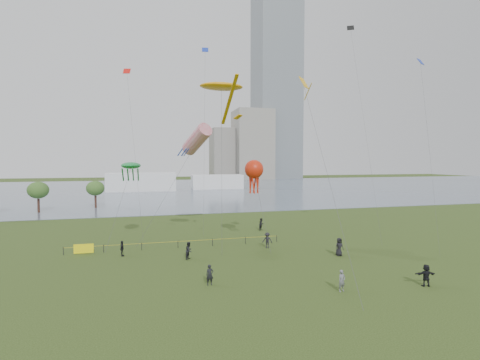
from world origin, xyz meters
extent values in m
plane|color=#233511|center=(0.00, 0.00, 0.00)|extent=(400.00, 400.00, 0.00)
cube|color=slate|center=(0.00, 100.00, 0.02)|extent=(400.00, 120.00, 0.08)
cube|color=slate|center=(62.00, 168.00, 60.00)|extent=(24.00, 24.00, 120.00)
cube|color=gray|center=(46.00, 162.00, 19.00)|extent=(20.00, 20.00, 38.00)
cube|color=gray|center=(32.00, 168.00, 14.00)|extent=(16.00, 18.00, 28.00)
cube|color=white|center=(-12.00, 95.00, 3.00)|extent=(22.00, 8.00, 6.00)
cube|color=white|center=(14.00, 98.00, 2.50)|extent=(18.00, 7.00, 5.00)
cylinder|color=#341E17|center=(-29.93, 49.43, 1.35)|extent=(0.44, 0.44, 2.69)
ellipsoid|color=#416728|center=(-29.93, 49.43, 4.37)|extent=(3.83, 3.83, 3.23)
cylinder|color=#341E17|center=(-20.34, 53.98, 1.30)|extent=(0.44, 0.44, 2.60)
ellipsoid|color=#416728|center=(-20.34, 53.98, 4.21)|extent=(3.70, 3.70, 3.12)
cylinder|color=black|center=(-17.97, 15.33, 0.42)|extent=(0.07, 0.07, 0.85)
cylinder|color=black|center=(-13.97, 15.33, 0.42)|extent=(0.07, 0.07, 0.85)
cylinder|color=black|center=(-9.97, 15.33, 0.42)|extent=(0.07, 0.07, 0.85)
cylinder|color=black|center=(-5.97, 15.33, 0.42)|extent=(0.07, 0.07, 0.85)
cylinder|color=black|center=(-1.97, 15.33, 0.42)|extent=(0.07, 0.07, 0.85)
cylinder|color=black|center=(2.03, 15.33, 0.42)|extent=(0.07, 0.07, 0.85)
cylinder|color=black|center=(6.03, 15.33, 0.42)|extent=(0.07, 0.07, 0.85)
cylinder|color=yellow|center=(-5.97, 15.33, 0.75)|extent=(24.00, 0.03, 0.03)
cube|color=#FFEF0D|center=(-15.97, 15.33, 0.55)|extent=(2.00, 0.04, 1.00)
imported|color=slate|center=(5.16, -1.20, 0.83)|extent=(0.67, 0.51, 1.65)
imported|color=black|center=(-5.22, 10.45, 0.88)|extent=(1.02, 1.08, 1.76)
imported|color=black|center=(3.92, 12.75, 0.90)|extent=(1.34, 1.15, 1.79)
imported|color=black|center=(-11.89, 13.28, 0.81)|extent=(0.52, 1.00, 1.63)
imported|color=black|center=(10.20, 7.82, 0.95)|extent=(0.98, 0.69, 1.90)
imported|color=black|center=(12.23, -1.87, 0.88)|extent=(1.70, 0.85, 1.75)
imported|color=black|center=(-4.39, 2.63, 0.83)|extent=(0.62, 0.42, 1.65)
imported|color=black|center=(6.41, 22.62, 0.88)|extent=(1.08, 1.05, 1.76)
cylinder|color=#3F3F42|center=(-1.22, 13.45, 9.33)|extent=(1.00, 4.94, 18.66)
ellipsoid|color=orange|center=(-0.73, 15.90, 18.65)|extent=(5.12, 3.20, 0.80)
cube|color=orange|center=(-0.73, 11.70, 16.25)|extent=(0.36, 6.98, 4.09)
cube|color=orange|center=(-0.73, 7.90, 14.15)|extent=(0.95, 0.95, 0.42)
cylinder|color=#3F3F42|center=(-7.00, 17.54, 6.29)|extent=(7.24, 0.90, 12.58)
cylinder|color=red|center=(-3.40, 17.98, 12.57)|extent=(3.69, 5.13, 3.83)
cylinder|color=blue|center=(-4.80, 16.78, 10.97)|extent=(0.60, 1.13, 0.88)
cylinder|color=blue|center=(-5.07, 17.16, 10.97)|extent=(0.60, 1.13, 0.88)
cylinder|color=blue|center=(-5.52, 17.01, 10.97)|extent=(0.60, 1.13, 0.88)
cylinder|color=blue|center=(-5.52, 16.54, 10.97)|extent=(0.60, 1.13, 0.88)
cylinder|color=blue|center=(-5.07, 16.39, 10.97)|extent=(0.60, 1.13, 0.88)
cylinder|color=#3F3F42|center=(-12.46, 16.57, 4.71)|extent=(2.70, 3.13, 9.43)
ellipsoid|color=#178237|center=(-11.12, 18.12, 9.42)|extent=(2.23, 4.01, 0.78)
cylinder|color=#178237|center=(-11.92, 16.52, 8.42)|extent=(0.16, 1.79, 1.54)
cylinder|color=#178237|center=(-11.37, 16.52, 8.42)|extent=(0.16, 1.79, 1.54)
cylinder|color=#178237|center=(-10.82, 16.52, 8.42)|extent=(0.16, 1.79, 1.54)
cylinder|color=#178237|center=(-10.27, 16.52, 8.42)|extent=(0.16, 1.79, 1.54)
cylinder|color=#3F3F42|center=(3.34, 12.91, 4.48)|extent=(0.39, 5.30, 8.97)
sphere|color=red|center=(3.16, 15.54, 8.96)|extent=(2.27, 2.27, 2.27)
cylinder|color=red|center=(3.66, 15.54, 7.36)|extent=(0.18, 0.54, 2.60)
cylinder|color=red|center=(3.41, 15.98, 7.36)|extent=(0.49, 0.36, 2.61)
cylinder|color=red|center=(2.91, 15.98, 7.36)|extent=(0.49, 0.36, 2.61)
cylinder|color=red|center=(2.66, 15.54, 7.36)|extent=(0.18, 0.54, 2.60)
cylinder|color=red|center=(2.91, 15.11, 7.36)|extent=(0.49, 0.36, 2.61)
cylinder|color=red|center=(3.41, 15.11, 7.36)|extent=(0.49, 0.36, 2.61)
cylinder|color=#3F3F42|center=(5.09, 0.98, 8.71)|extent=(0.74, 11.28, 17.43)
cube|color=yellow|center=(5.45, 6.60, 17.42)|extent=(1.34, 1.34, 1.09)
cylinder|color=yellow|center=(5.45, 5.70, 16.42)|extent=(0.08, 1.58, 1.35)
cube|color=red|center=(-11.71, 23.25, 21.56)|extent=(1.04, 1.00, 0.76)
cube|color=black|center=(17.21, 17.74, 27.71)|extent=(0.93, 0.60, 0.76)
cube|color=#1933B2|center=(-1.12, 25.72, 25.84)|extent=(1.05, 0.96, 0.76)
cube|color=#1933B2|center=(22.02, 10.44, 21.61)|extent=(0.97, 0.68, 0.76)
camera|label=1|loc=(-8.82, -24.46, 9.95)|focal=26.00mm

